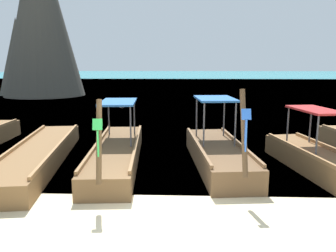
% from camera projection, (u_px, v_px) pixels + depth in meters
% --- Properties ---
extents(ground, '(120.00, 120.00, 0.00)m').
position_uv_depth(ground, '(162.00, 216.00, 7.02)').
color(ground, beige).
extents(sea_water, '(120.00, 120.00, 0.00)m').
position_uv_depth(sea_water, '(179.00, 79.00, 67.03)').
color(sea_water, teal).
rests_on(sea_water, ground).
extents(longtail_boat_pink_ribbon, '(2.33, 7.58, 2.59)m').
position_uv_depth(longtail_boat_pink_ribbon, '(39.00, 155.00, 10.53)').
color(longtail_boat_pink_ribbon, brown).
rests_on(longtail_boat_pink_ribbon, ground).
extents(longtail_boat_green_ribbon, '(1.79, 6.68, 2.37)m').
position_uv_depth(longtail_boat_green_ribbon, '(117.00, 152.00, 10.67)').
color(longtail_boat_green_ribbon, brown).
rests_on(longtail_boat_green_ribbon, ground).
extents(longtail_boat_blue_ribbon, '(1.86, 5.58, 2.56)m').
position_uv_depth(longtail_boat_blue_ribbon, '(218.00, 154.00, 10.41)').
color(longtail_boat_blue_ribbon, brown).
rests_on(longtail_boat_blue_ribbon, ground).
extents(longtail_boat_turquoise_ribbon, '(2.00, 6.00, 2.59)m').
position_uv_depth(longtail_boat_turquoise_ribbon, '(325.00, 164.00, 9.37)').
color(longtail_boat_turquoise_ribbon, brown).
rests_on(longtail_boat_turquoise_ribbon, ground).
extents(karst_rock, '(8.50, 7.52, 15.95)m').
position_uv_depth(karst_rock, '(37.00, 14.00, 31.48)').
color(karst_rock, '#47443D').
rests_on(karst_rock, ground).
extents(mooring_buoy_near, '(0.47, 0.47, 0.47)m').
position_uv_depth(mooring_buoy_near, '(121.00, 105.00, 23.42)').
color(mooring_buoy_near, white).
rests_on(mooring_buoy_near, sea_water).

